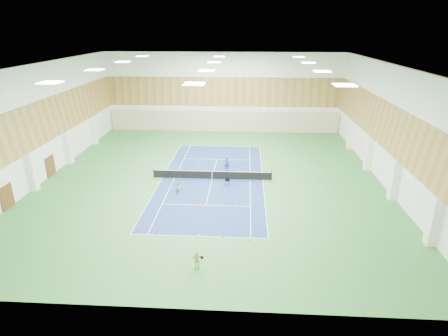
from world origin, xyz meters
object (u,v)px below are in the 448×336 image
at_px(tennis_net, 212,174).
at_px(child_court, 178,188).
at_px(coach, 227,163).
at_px(child_apron, 196,260).
at_px(ball_cart, 227,182).

xyz_separation_m(tennis_net, child_court, (-3.00, -3.94, 0.06)).
relative_size(coach, child_apron, 1.24).
distance_m(tennis_net, coach, 3.21).
height_order(coach, ball_cart, coach).
bearing_deg(child_court, ball_cart, -19.34).
bearing_deg(ball_cart, child_apron, -104.68).
height_order(tennis_net, child_court, child_court).
bearing_deg(coach, ball_cart, 102.60).
xyz_separation_m(coach, ball_cart, (0.31, -4.61, -0.38)).
distance_m(child_apron, ball_cart, 14.31).
bearing_deg(ball_cart, coach, 84.59).
bearing_deg(coach, tennis_net, 72.16).
bearing_deg(child_apron, child_court, 104.80).
bearing_deg(child_court, child_apron, -118.46).
xyz_separation_m(coach, child_court, (-4.43, -6.79, -0.19)).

